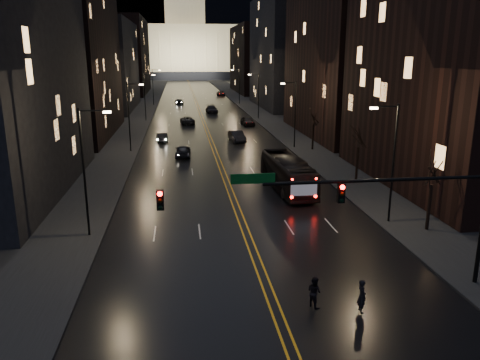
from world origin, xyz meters
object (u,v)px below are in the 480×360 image
object	(u,v)px
pedestrian_a	(362,296)
pedestrian_b	(314,292)
oncoming_car_a	(183,151)
oncoming_car_b	(162,137)
bus	(287,174)
traffic_signal	(386,201)
receding_car_a	(237,136)

from	to	relation	value
pedestrian_a	pedestrian_b	size ratio (longest dim) A/B	1.06
oncoming_car_a	oncoming_car_b	xyz separation A→B (m)	(-2.95, 10.84, -0.10)
bus	pedestrian_a	world-z (taller)	bus
traffic_signal	bus	xyz separation A→B (m)	(-0.49, 19.96, -3.54)
receding_car_a	pedestrian_b	xyz separation A→B (m)	(-1.75, -46.74, -0.00)
bus	oncoming_car_b	xyz separation A→B (m)	(-12.59, 27.04, -0.88)
oncoming_car_a	pedestrian_a	bearing A→B (deg)	105.16
bus	oncoming_car_a	xyz separation A→B (m)	(-9.64, 16.19, -0.78)
oncoming_car_a	bus	bearing A→B (deg)	123.52
traffic_signal	pedestrian_b	xyz separation A→B (m)	(-3.92, -1.15, -4.29)
oncoming_car_b	oncoming_car_a	bearing A→B (deg)	98.90
traffic_signal	oncoming_car_b	world-z (taller)	traffic_signal
oncoming_car_b	pedestrian_a	size ratio (longest dim) A/B	2.38
receding_car_a	pedestrian_a	bearing A→B (deg)	-95.83
bus	oncoming_car_a	world-z (taller)	bus
traffic_signal	pedestrian_b	world-z (taller)	traffic_signal
bus	oncoming_car_a	bearing A→B (deg)	117.92
oncoming_car_b	receding_car_a	world-z (taller)	receding_car_a
traffic_signal	receding_car_a	xyz separation A→B (m)	(-2.17, 45.59, -4.28)
bus	pedestrian_a	distance (m)	21.97
receding_car_a	pedestrian_b	world-z (taller)	receding_car_a
traffic_signal	pedestrian_b	size ratio (longest dim) A/B	10.59
bus	pedestrian_a	bearing A→B (deg)	-96.14
bus	oncoming_car_b	size ratio (longest dim) A/B	2.71
oncoming_car_b	traffic_signal	bearing A→B (deg)	99.23
pedestrian_b	bus	bearing A→B (deg)	-38.68
oncoming_car_a	receding_car_a	world-z (taller)	receding_car_a
pedestrian_b	oncoming_car_a	bearing A→B (deg)	-19.99
oncoming_car_a	receding_car_a	xyz separation A→B (m)	(7.96, 9.44, 0.03)
oncoming_car_b	pedestrian_a	distance (m)	50.25
oncoming_car_a	pedestrian_a	distance (m)	39.02
traffic_signal	oncoming_car_a	world-z (taller)	traffic_signal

